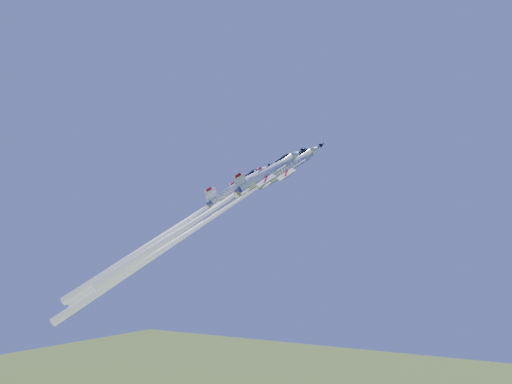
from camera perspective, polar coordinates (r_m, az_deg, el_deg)
The scene contains 4 objects.
jet_lead at distance 122.72m, azimuth -5.89°, elevation -3.50°, with size 39.09×35.51×45.67m.
jet_left at distance 128.88m, azimuth -7.27°, elevation -3.71°, with size 32.37×29.45×37.89m.
jet_right at distance 116.66m, azimuth -4.90°, elevation -2.09°, with size 30.37×26.55×33.78m.
jet_slot at distance 122.93m, azimuth -8.13°, elevation -3.59°, with size 31.14×27.45×35.01m.
Camera 1 is at (64.56, -104.74, 71.88)m, focal length 40.00 mm.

